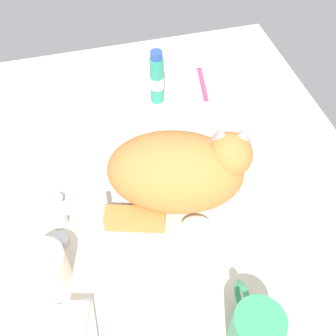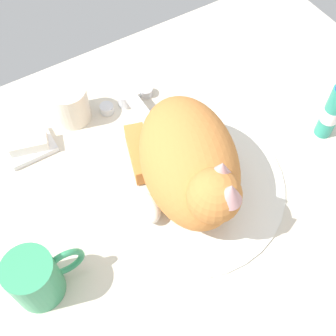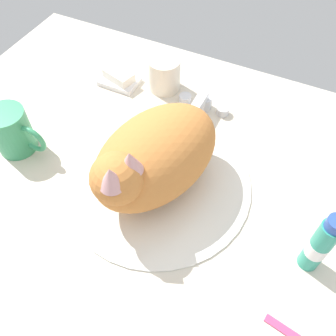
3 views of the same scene
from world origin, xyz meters
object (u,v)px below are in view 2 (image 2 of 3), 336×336
at_px(rinse_cup, 70,104).
at_px(soap_bar, 28,142).
at_px(coffee_mug, 36,278).
at_px(faucet, 130,101).
at_px(cat, 190,164).
at_px(toothpaste_bottle, 333,111).

height_order(rinse_cup, soap_bar, rinse_cup).
distance_m(coffee_mug, soap_bar, 0.28).
xyz_separation_m(coffee_mug, rinse_cup, (0.19, 0.30, -0.01)).
xyz_separation_m(faucet, cat, (-0.00, -0.22, 0.06)).
height_order(faucet, soap_bar, faucet).
xyz_separation_m(coffee_mug, toothpaste_bottle, (0.59, 0.01, 0.02)).
bearing_deg(faucet, soap_bar, 177.55).
bearing_deg(rinse_cup, toothpaste_bottle, -35.76).
relative_size(cat, rinse_cup, 3.85).
bearing_deg(soap_bar, cat, -47.84).
bearing_deg(faucet, toothpaste_bottle, -40.29).
xyz_separation_m(rinse_cup, toothpaste_bottle, (0.41, -0.29, 0.03)).
relative_size(rinse_cup, soap_bar, 1.09).
bearing_deg(cat, coffee_mug, -173.47).
bearing_deg(cat, faucet, 89.05).
bearing_deg(coffee_mug, toothpaste_bottle, 0.62).
relative_size(faucet, coffee_mug, 0.99).
relative_size(coffee_mug, toothpaste_bottle, 0.86).
height_order(faucet, coffee_mug, coffee_mug).
height_order(cat, toothpaste_bottle, cat).
bearing_deg(coffee_mug, soap_bar, 72.61).
bearing_deg(faucet, cat, -90.95).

